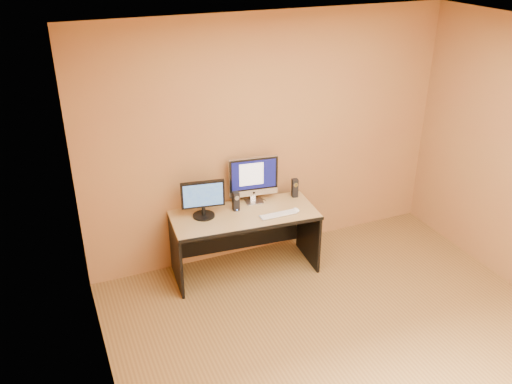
% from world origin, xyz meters
% --- Properties ---
extents(floor, '(4.00, 4.00, 0.00)m').
position_xyz_m(floor, '(0.00, 0.00, 0.00)').
color(floor, brown).
rests_on(floor, ground).
extents(walls, '(4.00, 4.00, 2.60)m').
position_xyz_m(walls, '(0.00, 0.00, 1.30)').
color(walls, olive).
rests_on(walls, ground).
extents(ceiling, '(4.00, 4.00, 0.00)m').
position_xyz_m(ceiling, '(0.00, 0.00, 2.60)').
color(ceiling, white).
rests_on(ceiling, walls).
extents(desk, '(1.52, 0.76, 0.68)m').
position_xyz_m(desk, '(-0.44, 1.64, 0.34)').
color(desk, '#A58852').
rests_on(desk, ground).
extents(imac, '(0.55, 0.26, 0.51)m').
position_xyz_m(imac, '(-0.24, 1.84, 0.93)').
color(imac, '#BBBBBF').
rests_on(imac, desk).
extents(second_monitor, '(0.47, 0.29, 0.39)m').
position_xyz_m(second_monitor, '(-0.83, 1.74, 0.87)').
color(second_monitor, black).
rests_on(second_monitor, desk).
extents(speaker_left, '(0.06, 0.07, 0.20)m').
position_xyz_m(speaker_left, '(-0.48, 1.75, 0.78)').
color(speaker_left, black).
rests_on(speaker_left, desk).
extents(speaker_right, '(0.07, 0.08, 0.20)m').
position_xyz_m(speaker_right, '(0.21, 1.79, 0.78)').
color(speaker_right, black).
rests_on(speaker_right, desk).
extents(keyboard, '(0.40, 0.11, 0.02)m').
position_xyz_m(keyboard, '(-0.13, 1.47, 0.69)').
color(keyboard, '#B3B4B8').
rests_on(keyboard, desk).
extents(mouse, '(0.06, 0.10, 0.03)m').
position_xyz_m(mouse, '(0.08, 1.48, 0.70)').
color(mouse, white).
rests_on(mouse, desk).
extents(cable_a, '(0.08, 0.19, 0.01)m').
position_xyz_m(cable_a, '(-0.16, 1.91, 0.69)').
color(cable_a, black).
rests_on(cable_a, desk).
extents(cable_b, '(0.11, 0.14, 0.01)m').
position_xyz_m(cable_b, '(-0.26, 1.92, 0.69)').
color(cable_b, black).
rests_on(cable_b, desk).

